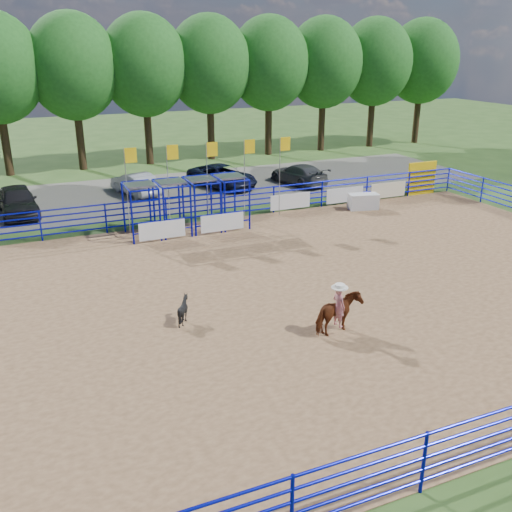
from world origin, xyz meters
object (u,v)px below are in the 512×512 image
(announcer_table, at_px, (363,201))
(car_c, at_px, (222,176))
(car_b, at_px, (136,184))
(car_d, at_px, (299,174))
(horse_and_rider, at_px, (338,310))
(calf, at_px, (183,310))
(car_a, at_px, (18,201))

(announcer_table, distance_m, car_c, 9.71)
(announcer_table, height_order, car_b, car_b)
(car_c, bearing_deg, announcer_table, -77.86)
(announcer_table, height_order, car_d, car_d)
(horse_and_rider, height_order, car_b, horse_and_rider)
(car_b, distance_m, car_c, 5.54)
(horse_and_rider, relative_size, car_c, 0.47)
(car_b, height_order, car_c, car_c)
(car_c, height_order, car_d, car_c)
(calf, bearing_deg, horse_and_rider, -139.45)
(calf, xyz_separation_m, car_a, (-4.51, 15.75, 0.33))
(calf, height_order, car_a, car_a)
(calf, relative_size, car_d, 0.19)
(car_c, bearing_deg, horse_and_rider, -121.39)
(calf, relative_size, car_b, 0.21)
(announcer_table, height_order, calf, calf)
(announcer_table, bearing_deg, car_b, 142.66)
(car_a, xyz_separation_m, car_b, (6.76, 1.87, -0.11))
(announcer_table, xyz_separation_m, horse_and_rider, (-8.87, -11.98, 0.38))
(car_c, distance_m, car_d, 5.03)
(car_a, bearing_deg, calf, -77.57)
(car_a, relative_size, car_b, 1.12)
(calf, bearing_deg, car_d, -55.59)
(car_a, xyz_separation_m, car_d, (17.18, 0.39, -0.13))
(car_a, relative_size, car_c, 0.92)
(calf, height_order, car_d, car_d)
(announcer_table, bearing_deg, horse_and_rider, -126.51)
(horse_and_rider, bearing_deg, car_b, 95.76)
(calf, relative_size, car_a, 0.19)
(horse_and_rider, relative_size, car_d, 0.52)
(horse_and_rider, distance_m, car_b, 20.41)
(announcer_table, relative_size, calf, 1.85)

